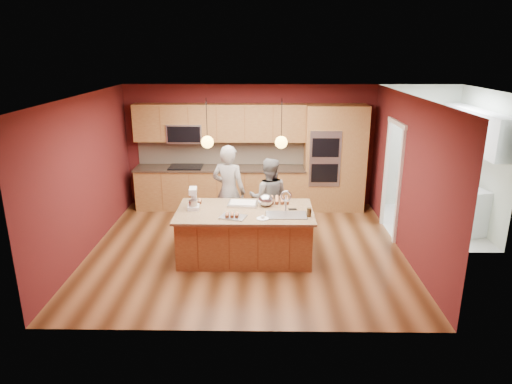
{
  "coord_description": "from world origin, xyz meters",
  "views": [
    {
      "loc": [
        0.29,
        -7.49,
        3.44
      ],
      "look_at": [
        0.17,
        -0.1,
        1.1
      ],
      "focal_mm": 32.0,
      "sensor_mm": 36.0,
      "label": 1
    }
  ],
  "objects_px": {
    "person_left": "(229,192)",
    "person_right": "(269,198)",
    "stand_mixer": "(193,200)",
    "mixing_bowl": "(266,200)",
    "island": "(246,233)"
  },
  "relations": [
    {
      "from": "person_left",
      "to": "stand_mixer",
      "type": "height_order",
      "value": "person_left"
    },
    {
      "from": "mixing_bowl",
      "to": "person_right",
      "type": "bearing_deg",
      "value": 84.93
    },
    {
      "from": "person_left",
      "to": "stand_mixer",
      "type": "bearing_deg",
      "value": 75.14
    },
    {
      "from": "person_right",
      "to": "stand_mixer",
      "type": "xyz_separation_m",
      "value": [
        -1.28,
        -0.81,
        0.23
      ]
    },
    {
      "from": "person_left",
      "to": "person_right",
      "type": "distance_m",
      "value": 0.75
    },
    {
      "from": "person_left",
      "to": "stand_mixer",
      "type": "xyz_separation_m",
      "value": [
        -0.54,
        -0.81,
        0.11
      ]
    },
    {
      "from": "person_right",
      "to": "person_left",
      "type": "bearing_deg",
      "value": 2.38
    },
    {
      "from": "person_right",
      "to": "mixing_bowl",
      "type": "xyz_separation_m",
      "value": [
        -0.06,
        -0.66,
        0.18
      ]
    },
    {
      "from": "island",
      "to": "stand_mixer",
      "type": "distance_m",
      "value": 1.05
    },
    {
      "from": "stand_mixer",
      "to": "mixing_bowl",
      "type": "bearing_deg",
      "value": 1.66
    },
    {
      "from": "mixing_bowl",
      "to": "island",
      "type": "bearing_deg",
      "value": -145.11
    },
    {
      "from": "island",
      "to": "person_left",
      "type": "relative_size",
      "value": 1.29
    },
    {
      "from": "person_right",
      "to": "mixing_bowl",
      "type": "distance_m",
      "value": 0.69
    },
    {
      "from": "island",
      "to": "stand_mixer",
      "type": "height_order",
      "value": "island"
    },
    {
      "from": "person_left",
      "to": "person_right",
      "type": "xyz_separation_m",
      "value": [
        0.74,
        0.0,
        -0.12
      ]
    }
  ]
}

